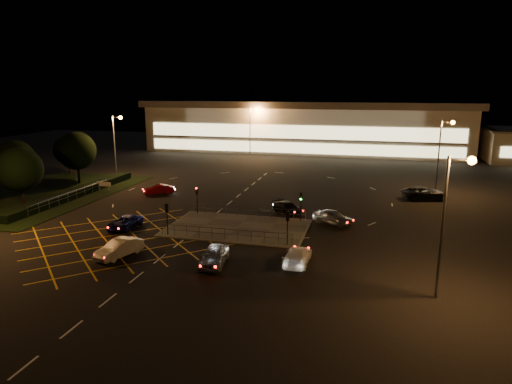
% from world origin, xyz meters
% --- Properties ---
extents(ground, '(180.00, 180.00, 0.00)m').
position_xyz_m(ground, '(0.00, 0.00, 0.00)').
color(ground, black).
rests_on(ground, ground).
extents(pedestrian_island, '(14.00, 9.00, 0.12)m').
position_xyz_m(pedestrian_island, '(2.00, -2.00, 0.06)').
color(pedestrian_island, '#4C4944').
rests_on(pedestrian_island, ground).
extents(grass_verge, '(18.00, 30.00, 0.08)m').
position_xyz_m(grass_verge, '(-28.00, 6.00, 0.04)').
color(grass_verge, black).
rests_on(grass_verge, ground).
extents(hedge, '(2.00, 26.00, 1.00)m').
position_xyz_m(hedge, '(-23.00, 6.00, 0.50)').
color(hedge, black).
rests_on(hedge, ground).
extents(supermarket, '(72.00, 26.50, 10.50)m').
position_xyz_m(supermarket, '(0.00, 61.95, 5.31)').
color(supermarket, beige).
rests_on(supermarket, ground).
extents(streetlight_se, '(1.78, 0.56, 10.03)m').
position_xyz_m(streetlight_se, '(20.44, -14.00, 6.56)').
color(streetlight_se, slate).
rests_on(streetlight_se, ground).
extents(streetlight_nw, '(1.78, 0.56, 10.03)m').
position_xyz_m(streetlight_nw, '(-23.56, 18.00, 6.56)').
color(streetlight_nw, slate).
rests_on(streetlight_nw, ground).
extents(streetlight_ne, '(1.78, 0.56, 10.03)m').
position_xyz_m(streetlight_ne, '(24.44, 20.00, 6.56)').
color(streetlight_ne, slate).
rests_on(streetlight_ne, ground).
extents(streetlight_far_left, '(1.78, 0.56, 10.03)m').
position_xyz_m(streetlight_far_left, '(-9.56, 48.00, 6.56)').
color(streetlight_far_left, slate).
rests_on(streetlight_far_left, ground).
extents(streetlight_far_right, '(1.78, 0.56, 10.03)m').
position_xyz_m(streetlight_far_right, '(30.44, 50.00, 6.56)').
color(streetlight_far_right, slate).
rests_on(streetlight_far_right, ground).
extents(signal_sw, '(0.28, 0.30, 3.15)m').
position_xyz_m(signal_sw, '(-4.00, -5.99, 2.37)').
color(signal_sw, black).
rests_on(signal_sw, pedestrian_island).
extents(signal_se, '(0.28, 0.30, 3.15)m').
position_xyz_m(signal_se, '(8.00, -5.99, 2.37)').
color(signal_se, black).
rests_on(signal_se, pedestrian_island).
extents(signal_nw, '(0.28, 0.30, 3.15)m').
position_xyz_m(signal_nw, '(-4.00, 1.99, 2.37)').
color(signal_nw, black).
rests_on(signal_nw, pedestrian_island).
extents(signal_ne, '(0.28, 0.30, 3.15)m').
position_xyz_m(signal_ne, '(8.00, 1.99, 2.37)').
color(signal_ne, black).
rests_on(signal_ne, pedestrian_island).
extents(tree_b, '(5.40, 5.40, 7.35)m').
position_xyz_m(tree_b, '(-32.00, 6.00, 4.64)').
color(tree_b, black).
rests_on(tree_b, ground).
extents(tree_c, '(5.76, 5.76, 7.84)m').
position_xyz_m(tree_c, '(-28.00, 14.00, 4.95)').
color(tree_c, black).
rests_on(tree_c, ground).
extents(tree_d, '(4.68, 4.68, 6.37)m').
position_xyz_m(tree_d, '(-34.00, 20.00, 4.02)').
color(tree_d, black).
rests_on(tree_d, ground).
extents(tree_e, '(5.40, 5.40, 7.35)m').
position_xyz_m(tree_e, '(-26.00, 0.00, 4.64)').
color(tree_e, black).
rests_on(tree_e, ground).
extents(car_near_silver, '(2.28, 4.75, 1.57)m').
position_xyz_m(car_near_silver, '(2.99, -12.06, 0.78)').
color(car_near_silver, '#B9BDC1').
rests_on(car_near_silver, ground).
extents(car_queue_white, '(2.85, 4.78, 1.49)m').
position_xyz_m(car_queue_white, '(-5.64, -12.28, 0.74)').
color(car_queue_white, silver).
rests_on(car_queue_white, ground).
extents(car_left_blue, '(2.21, 4.65, 1.28)m').
position_xyz_m(car_left_blue, '(-9.32, -5.02, 0.64)').
color(car_left_blue, '#0C1049').
rests_on(car_left_blue, ground).
extents(car_far_dkgrey, '(4.46, 4.36, 1.29)m').
position_xyz_m(car_far_dkgrey, '(6.05, 5.00, 0.64)').
color(car_far_dkgrey, black).
rests_on(car_far_dkgrey, ground).
extents(car_right_silver, '(4.84, 3.66, 1.54)m').
position_xyz_m(car_right_silver, '(11.50, 1.97, 0.77)').
color(car_right_silver, '#9FA2A6').
rests_on(car_right_silver, ground).
extents(car_circ_red, '(3.97, 3.34, 1.28)m').
position_xyz_m(car_circ_red, '(-12.87, 10.28, 0.64)').
color(car_circ_red, maroon).
rests_on(car_circ_red, ground).
extents(car_east_grey, '(6.17, 3.92, 1.59)m').
position_xyz_m(car_east_grey, '(22.20, 16.15, 0.79)').
color(car_east_grey, black).
rests_on(car_east_grey, ground).
extents(car_approach_white, '(2.01, 4.81, 1.39)m').
position_xyz_m(car_approach_white, '(9.61, -10.13, 0.69)').
color(car_approach_white, silver).
rests_on(car_approach_white, ground).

